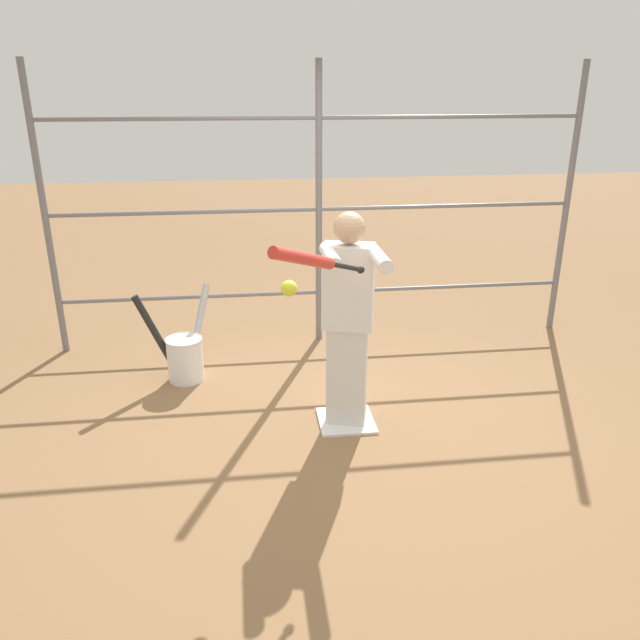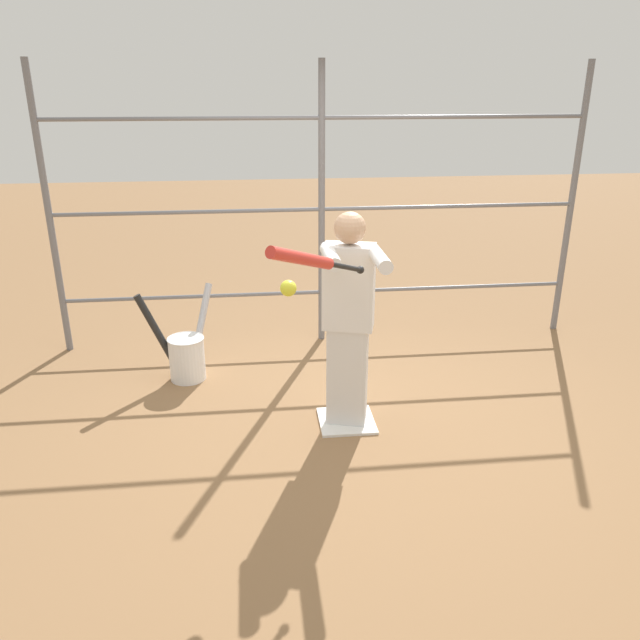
{
  "view_description": "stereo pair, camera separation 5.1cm",
  "coord_description": "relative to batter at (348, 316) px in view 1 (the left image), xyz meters",
  "views": [
    {
      "loc": [
        0.69,
        3.94,
        2.35
      ],
      "look_at": [
        0.22,
        0.21,
        0.89
      ],
      "focal_mm": 35.0,
      "sensor_mm": 36.0,
      "label": 1
    },
    {
      "loc": [
        0.64,
        3.94,
        2.35
      ],
      "look_at": [
        0.22,
        0.21,
        0.89
      ],
      "focal_mm": 35.0,
      "sensor_mm": 36.0,
      "label": 2
    }
  ],
  "objects": [
    {
      "name": "home_plate",
      "position": [
        0.0,
        -0.02,
        -0.83
      ],
      "size": [
        0.4,
        0.4,
        0.02
      ],
      "color": "white",
      "rests_on": "ground"
    },
    {
      "name": "baseball_bat_swinging",
      "position": [
        0.34,
        0.78,
        0.62
      ],
      "size": [
        0.61,
        0.68,
        0.34
      ],
      "color": "black"
    },
    {
      "name": "ground_plane",
      "position": [
        0.0,
        -0.02,
        -0.84
      ],
      "size": [
        24.0,
        24.0,
        0.0
      ],
      "primitive_type": "plane",
      "color": "olive"
    },
    {
      "name": "batter",
      "position": [
        0.0,
        0.0,
        0.0
      ],
      "size": [
        0.39,
        0.6,
        1.55
      ],
      "color": "silver",
      "rests_on": "ground"
    },
    {
      "name": "bat_bucket",
      "position": [
        1.22,
        -0.89,
        -0.62
      ],
      "size": [
        0.61,
        0.61,
        0.75
      ],
      "color": "white",
      "rests_on": "ground"
    },
    {
      "name": "fence_backstop",
      "position": [
        0.0,
        -1.62,
        0.42
      ],
      "size": [
        4.78,
        0.06,
        2.51
      ],
      "color": "slate",
      "rests_on": "ground"
    },
    {
      "name": "softball_in_flight",
      "position": [
        0.44,
        0.52,
        0.39
      ],
      "size": [
        0.1,
        0.1,
        0.1
      ],
      "color": "yellow"
    }
  ]
}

